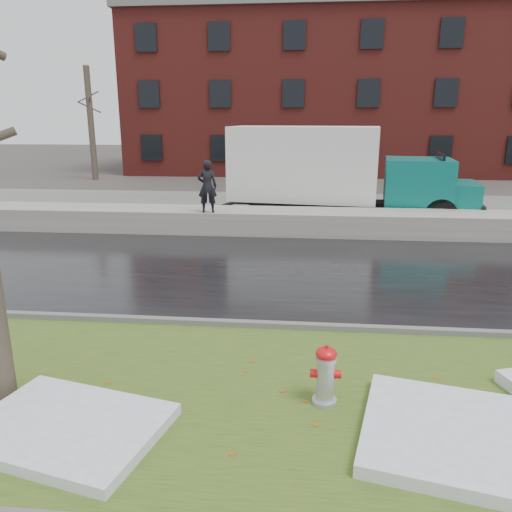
{
  "coord_description": "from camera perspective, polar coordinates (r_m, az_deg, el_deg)",
  "views": [
    {
      "loc": [
        0.65,
        -7.21,
        3.66
      ],
      "look_at": [
        -0.28,
        2.26,
        1.0
      ],
      "focal_mm": 35.0,
      "sensor_mm": 36.0,
      "label": 1
    }
  ],
  "objects": [
    {
      "name": "ground",
      "position": [
        8.11,
        0.43,
        -11.21
      ],
      "size": [
        120.0,
        120.0,
        0.0
      ],
      "primitive_type": "plane",
      "color": "#47423D",
      "rests_on": "ground"
    },
    {
      "name": "verge",
      "position": [
        7.01,
        -0.54,
        -15.65
      ],
      "size": [
        60.0,
        4.5,
        0.04
      ],
      "primitive_type": "cube",
      "color": "#344F1A",
      "rests_on": "ground"
    },
    {
      "name": "road",
      "position": [
        12.28,
        2.35,
        -1.66
      ],
      "size": [
        60.0,
        7.0,
        0.03
      ],
      "primitive_type": "cube",
      "color": "black",
      "rests_on": "ground"
    },
    {
      "name": "parking_lot",
      "position": [
        20.54,
        3.76,
        5.36
      ],
      "size": [
        60.0,
        9.0,
        0.03
      ],
      "primitive_type": "cube",
      "color": "slate",
      "rests_on": "ground"
    },
    {
      "name": "curb",
      "position": [
        8.98,
        1.02,
        -7.94
      ],
      "size": [
        60.0,
        0.15,
        0.14
      ],
      "primitive_type": "cube",
      "color": "slate",
      "rests_on": "ground"
    },
    {
      "name": "snowbank",
      "position": [
        16.26,
        3.24,
        3.93
      ],
      "size": [
        60.0,
        1.6,
        0.75
      ],
      "primitive_type": "cube",
      "color": "#A49E96",
      "rests_on": "ground"
    },
    {
      "name": "brick_building",
      "position": [
        37.26,
        8.1,
        17.53
      ],
      "size": [
        26.0,
        12.0,
        10.0
      ],
      "primitive_type": "cube",
      "color": "maroon",
      "rests_on": "ground"
    },
    {
      "name": "bg_tree_left",
      "position": [
        31.83,
        -18.35,
        14.27
      ],
      "size": [
        1.4,
        1.62,
        6.5
      ],
      "color": "brown",
      "rests_on": "ground"
    },
    {
      "name": "bg_tree_center",
      "position": [
        33.87,
        -5.88,
        14.98
      ],
      "size": [
        1.4,
        1.62,
        6.5
      ],
      "color": "brown",
      "rests_on": "ground"
    },
    {
      "name": "fire_hydrant",
      "position": [
        6.66,
        7.95,
        -13.05
      ],
      "size": [
        0.4,
        0.34,
        0.83
      ],
      "rotation": [
        0.0,
        0.0,
        0.02
      ],
      "color": "#AFB1B7",
      "rests_on": "verge"
    },
    {
      "name": "box_truck",
      "position": [
        18.43,
        8.8,
        9.54
      ],
      "size": [
        10.13,
        3.33,
        3.34
      ],
      "rotation": [
        0.0,
        0.0,
        -0.12
      ],
      "color": "black",
      "rests_on": "ground"
    },
    {
      "name": "worker",
      "position": [
        15.75,
        -5.59,
        7.91
      ],
      "size": [
        0.65,
        0.48,
        1.64
      ],
      "primitive_type": "imported",
      "rotation": [
        0.0,
        0.0,
        3.3
      ],
      "color": "black",
      "rests_on": "snowbank"
    },
    {
      "name": "snow_patch_near",
      "position": [
        6.56,
        24.28,
        -18.6
      ],
      "size": [
        2.98,
        2.53,
        0.16
      ],
      "primitive_type": "cube",
      "rotation": [
        0.0,
        0.0,
        -0.23
      ],
      "color": "white",
      "rests_on": "verge"
    },
    {
      "name": "snow_patch_far",
      "position": [
        6.64,
        -20.81,
        -17.83
      ],
      "size": [
        2.51,
        2.07,
        0.14
      ],
      "primitive_type": "cube",
      "rotation": [
        0.0,
        0.0,
        -0.23
      ],
      "color": "white",
      "rests_on": "verge"
    }
  ]
}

